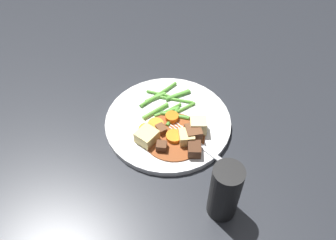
{
  "coord_description": "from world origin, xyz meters",
  "views": [
    {
      "loc": [
        0.5,
        -0.05,
        0.58
      ],
      "look_at": [
        0.0,
        0.0,
        0.01
      ],
      "focal_mm": 37.91,
      "sensor_mm": 36.0,
      "label": 1
    }
  ],
  "objects_px": {
    "meat_chunk_0": "(161,130)",
    "meat_chunk_3": "(193,133)",
    "meat_chunk_1": "(194,149)",
    "pepper_mill": "(225,192)",
    "carrot_slice_2": "(147,131)",
    "fork": "(199,144)",
    "potato_chunk_1": "(187,137)",
    "carrot_slice_1": "(172,119)",
    "carrot_slice_0": "(174,137)",
    "potato_chunk_2": "(147,136)",
    "carrot_slice_3": "(156,125)",
    "dinner_plate": "(168,122)",
    "meat_chunk_2": "(162,147)",
    "potato_chunk_0": "(198,126)"
  },
  "relations": [
    {
      "from": "carrot_slice_1",
      "to": "meat_chunk_3",
      "type": "bearing_deg",
      "value": 36.8
    },
    {
      "from": "potato_chunk_2",
      "to": "carrot_slice_1",
      "type": "bearing_deg",
      "value": 129.94
    },
    {
      "from": "meat_chunk_2",
      "to": "pepper_mill",
      "type": "distance_m",
      "value": 0.17
    },
    {
      "from": "carrot_slice_3",
      "to": "meat_chunk_3",
      "type": "distance_m",
      "value": 0.08
    },
    {
      "from": "carrot_slice_2",
      "to": "meat_chunk_1",
      "type": "bearing_deg",
      "value": 55.89
    },
    {
      "from": "potato_chunk_2",
      "to": "pepper_mill",
      "type": "xyz_separation_m",
      "value": [
        0.16,
        0.12,
        0.03
      ]
    },
    {
      "from": "carrot_slice_1",
      "to": "carrot_slice_2",
      "type": "xyz_separation_m",
      "value": [
        0.03,
        -0.06,
        0.0
      ]
    },
    {
      "from": "carrot_slice_2",
      "to": "fork",
      "type": "xyz_separation_m",
      "value": [
        0.04,
        0.1,
        -0.01
      ]
    },
    {
      "from": "dinner_plate",
      "to": "fork",
      "type": "height_order",
      "value": "fork"
    },
    {
      "from": "carrot_slice_1",
      "to": "potato_chunk_0",
      "type": "height_order",
      "value": "potato_chunk_0"
    },
    {
      "from": "carrot_slice_1",
      "to": "carrot_slice_3",
      "type": "height_order",
      "value": "carrot_slice_1"
    },
    {
      "from": "carrot_slice_1",
      "to": "potato_chunk_2",
      "type": "distance_m",
      "value": 0.07
    },
    {
      "from": "potato_chunk_1",
      "to": "carrot_slice_1",
      "type": "bearing_deg",
      "value": -158.92
    },
    {
      "from": "potato_chunk_2",
      "to": "meat_chunk_0",
      "type": "distance_m",
      "value": 0.04
    },
    {
      "from": "carrot_slice_2",
      "to": "potato_chunk_2",
      "type": "bearing_deg",
      "value": -1.61
    },
    {
      "from": "meat_chunk_3",
      "to": "potato_chunk_2",
      "type": "bearing_deg",
      "value": -91.74
    },
    {
      "from": "dinner_plate",
      "to": "carrot_slice_0",
      "type": "distance_m",
      "value": 0.05
    },
    {
      "from": "carrot_slice_0",
      "to": "carrot_slice_2",
      "type": "xyz_separation_m",
      "value": [
        -0.02,
        -0.05,
        0.0
      ]
    },
    {
      "from": "potato_chunk_1",
      "to": "meat_chunk_2",
      "type": "height_order",
      "value": "potato_chunk_1"
    },
    {
      "from": "meat_chunk_3",
      "to": "pepper_mill",
      "type": "distance_m",
      "value": 0.16
    },
    {
      "from": "carrot_slice_2",
      "to": "potato_chunk_0",
      "type": "relative_size",
      "value": 1.0
    },
    {
      "from": "carrot_slice_1",
      "to": "pepper_mill",
      "type": "xyz_separation_m",
      "value": [
        0.21,
        0.06,
        0.04
      ]
    },
    {
      "from": "potato_chunk_2",
      "to": "fork",
      "type": "bearing_deg",
      "value": 77.76
    },
    {
      "from": "dinner_plate",
      "to": "potato_chunk_1",
      "type": "xyz_separation_m",
      "value": [
        0.06,
        0.03,
        0.02
      ]
    },
    {
      "from": "meat_chunk_1",
      "to": "pepper_mill",
      "type": "bearing_deg",
      "value": 14.43
    },
    {
      "from": "carrot_slice_2",
      "to": "meat_chunk_1",
      "type": "distance_m",
      "value": 0.11
    },
    {
      "from": "potato_chunk_0",
      "to": "carrot_slice_3",
      "type": "bearing_deg",
      "value": -103.43
    },
    {
      "from": "potato_chunk_1",
      "to": "meat_chunk_2",
      "type": "relative_size",
      "value": 1.57
    },
    {
      "from": "dinner_plate",
      "to": "pepper_mill",
      "type": "relative_size",
      "value": 2.23
    },
    {
      "from": "meat_chunk_0",
      "to": "meat_chunk_3",
      "type": "relative_size",
      "value": 0.69
    },
    {
      "from": "dinner_plate",
      "to": "potato_chunk_2",
      "type": "distance_m",
      "value": 0.07
    },
    {
      "from": "carrot_slice_2",
      "to": "meat_chunk_0",
      "type": "distance_m",
      "value": 0.03
    },
    {
      "from": "carrot_slice_0",
      "to": "carrot_slice_3",
      "type": "relative_size",
      "value": 1.01
    },
    {
      "from": "potato_chunk_1",
      "to": "pepper_mill",
      "type": "bearing_deg",
      "value": 15.68
    },
    {
      "from": "carrot_slice_2",
      "to": "potato_chunk_1",
      "type": "xyz_separation_m",
      "value": [
        0.03,
        0.08,
        0.01
      ]
    },
    {
      "from": "carrot_slice_0",
      "to": "meat_chunk_3",
      "type": "height_order",
      "value": "meat_chunk_3"
    },
    {
      "from": "potato_chunk_2",
      "to": "meat_chunk_1",
      "type": "distance_m",
      "value": 0.1
    },
    {
      "from": "dinner_plate",
      "to": "meat_chunk_1",
      "type": "distance_m",
      "value": 0.1
    },
    {
      "from": "potato_chunk_2",
      "to": "fork",
      "type": "height_order",
      "value": "potato_chunk_2"
    },
    {
      "from": "carrot_slice_0",
      "to": "potato_chunk_2",
      "type": "relative_size",
      "value": 0.85
    },
    {
      "from": "potato_chunk_1",
      "to": "meat_chunk_2",
      "type": "xyz_separation_m",
      "value": [
        0.01,
        -0.05,
        -0.0
      ]
    },
    {
      "from": "carrot_slice_3",
      "to": "potato_chunk_2",
      "type": "bearing_deg",
      "value": -30.6
    },
    {
      "from": "pepper_mill",
      "to": "potato_chunk_1",
      "type": "bearing_deg",
      "value": -164.32
    },
    {
      "from": "potato_chunk_2",
      "to": "pepper_mill",
      "type": "height_order",
      "value": "pepper_mill"
    },
    {
      "from": "potato_chunk_0",
      "to": "pepper_mill",
      "type": "xyz_separation_m",
      "value": [
        0.17,
        0.01,
        0.03
      ]
    },
    {
      "from": "meat_chunk_0",
      "to": "potato_chunk_1",
      "type": "bearing_deg",
      "value": 58.17
    },
    {
      "from": "carrot_slice_1",
      "to": "pepper_mill",
      "type": "distance_m",
      "value": 0.22
    },
    {
      "from": "carrot_slice_2",
      "to": "fork",
      "type": "bearing_deg",
      "value": 67.65
    },
    {
      "from": "carrot_slice_0",
      "to": "meat_chunk_0",
      "type": "xyz_separation_m",
      "value": [
        -0.02,
        -0.02,
        0.0
      ]
    },
    {
      "from": "carrot_slice_2",
      "to": "potato_chunk_2",
      "type": "height_order",
      "value": "potato_chunk_2"
    }
  ]
}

